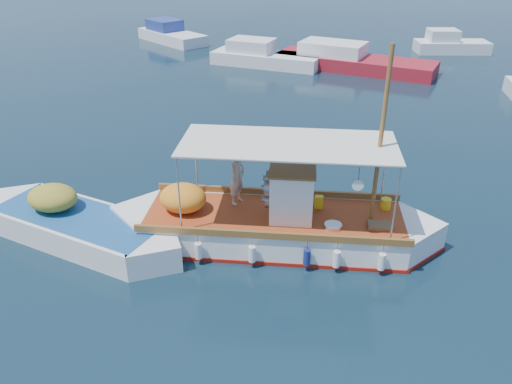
# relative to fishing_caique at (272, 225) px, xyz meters

# --- Properties ---
(ground) EXTENTS (160.00, 160.00, 0.00)m
(ground) POSITION_rel_fishing_caique_xyz_m (0.76, 0.30, -0.51)
(ground) COLOR black
(ground) RESTS_ON ground
(fishing_caique) EXTENTS (9.38, 3.81, 5.82)m
(fishing_caique) POSITION_rel_fishing_caique_xyz_m (0.00, 0.00, 0.00)
(fishing_caique) COLOR white
(fishing_caique) RESTS_ON ground
(dinghy) EXTENTS (6.96, 2.87, 1.73)m
(dinghy) POSITION_rel_fishing_caique_xyz_m (-5.37, -1.47, -0.15)
(dinghy) COLOR white
(dinghy) RESTS_ON ground
(bg_boat_nw) EXTENTS (7.28, 3.08, 1.80)m
(bg_boat_nw) POSITION_rel_fishing_caique_xyz_m (-5.88, 19.88, -0.02)
(bg_boat_nw) COLOR silver
(bg_boat_nw) RESTS_ON ground
(bg_boat_n) EXTENTS (10.24, 4.51, 1.80)m
(bg_boat_n) POSITION_rel_fishing_caique_xyz_m (-0.34, 20.37, -0.02)
(bg_boat_n) COLOR maroon
(bg_boat_n) RESTS_ON ground
(bg_boat_far_w) EXTENTS (6.70, 5.35, 1.80)m
(bg_boat_far_w) POSITION_rel_fishing_caique_xyz_m (-14.90, 25.01, -0.02)
(bg_boat_far_w) COLOR silver
(bg_boat_far_w) RESTS_ON ground
(bg_boat_far_n) EXTENTS (5.41, 3.28, 1.80)m
(bg_boat_far_n) POSITION_rel_fishing_caique_xyz_m (5.92, 27.28, -0.02)
(bg_boat_far_n) COLOR silver
(bg_boat_far_n) RESTS_ON ground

